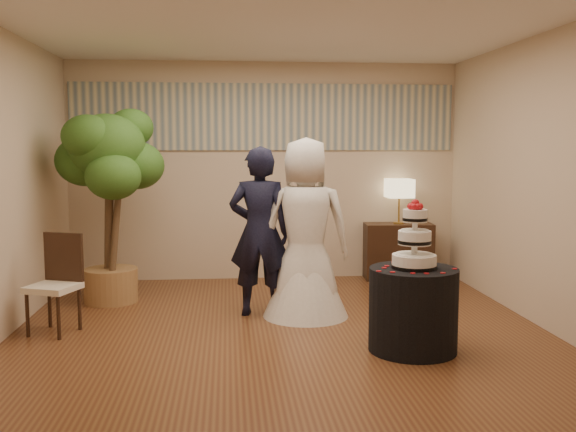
{
  "coord_description": "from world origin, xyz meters",
  "views": [
    {
      "loc": [
        -0.48,
        -5.81,
        1.74
      ],
      "look_at": [
        0.1,
        0.4,
        1.05
      ],
      "focal_mm": 40.0,
      "sensor_mm": 36.0,
      "label": 1
    }
  ],
  "objects": [
    {
      "name": "floor",
      "position": [
        0.0,
        0.0,
        0.0
      ],
      "size": [
        5.0,
        5.0,
        0.0
      ],
      "primitive_type": "cube",
      "color": "brown",
      "rests_on": "ground"
    },
    {
      "name": "ceiling",
      "position": [
        0.0,
        0.0,
        2.8
      ],
      "size": [
        5.0,
        5.0,
        0.0
      ],
      "primitive_type": "cube",
      "color": "white",
      "rests_on": "wall_back"
    },
    {
      "name": "wall_back",
      "position": [
        0.0,
        2.5,
        1.4
      ],
      "size": [
        5.0,
        0.06,
        2.8
      ],
      "primitive_type": "cube",
      "color": "beige",
      "rests_on": "ground"
    },
    {
      "name": "wall_front",
      "position": [
        0.0,
        -2.5,
        1.4
      ],
      "size": [
        5.0,
        0.06,
        2.8
      ],
      "primitive_type": "cube",
      "color": "beige",
      "rests_on": "ground"
    },
    {
      "name": "wall_right",
      "position": [
        2.5,
        0.0,
        1.4
      ],
      "size": [
        0.06,
        5.0,
        2.8
      ],
      "primitive_type": "cube",
      "color": "beige",
      "rests_on": "ground"
    },
    {
      "name": "mural_border",
      "position": [
        0.0,
        2.48,
        2.1
      ],
      "size": [
        4.9,
        0.02,
        0.85
      ],
      "primitive_type": "cube",
      "color": "#9EA090",
      "rests_on": "wall_back"
    },
    {
      "name": "groom",
      "position": [
        -0.17,
        0.65,
        0.86
      ],
      "size": [
        0.7,
        0.52,
        1.73
      ],
      "primitive_type": "imported",
      "rotation": [
        0.0,
        0.0,
        2.96
      ],
      "color": "black",
      "rests_on": "floor"
    },
    {
      "name": "bride",
      "position": [
        0.3,
        0.57,
        0.91
      ],
      "size": [
        0.95,
        0.93,
        1.82
      ],
      "primitive_type": "imported",
      "rotation": [
        0.0,
        0.0,
        3.07
      ],
      "color": "white",
      "rests_on": "floor"
    },
    {
      "name": "cake_table",
      "position": [
        1.07,
        -0.63,
        0.36
      ],
      "size": [
        0.91,
        0.91,
        0.71
      ],
      "primitive_type": "cylinder",
      "rotation": [
        0.0,
        0.0,
        0.25
      ],
      "color": "black",
      "rests_on": "floor"
    },
    {
      "name": "wedding_cake",
      "position": [
        1.07,
        -0.63,
        1.0
      ],
      "size": [
        0.38,
        0.38,
        0.58
      ],
      "primitive_type": null,
      "color": "white",
      "rests_on": "cake_table"
    },
    {
      "name": "console",
      "position": [
        1.72,
        2.29,
        0.36
      ],
      "size": [
        0.89,
        0.44,
        0.73
      ],
      "primitive_type": "cube",
      "rotation": [
        0.0,
        0.0,
        -0.06
      ],
      "color": "black",
      "rests_on": "floor"
    },
    {
      "name": "table_lamp",
      "position": [
        1.72,
        2.29,
        1.02
      ],
      "size": [
        0.33,
        0.33,
        0.58
      ],
      "primitive_type": null,
      "color": "beige",
      "rests_on": "console"
    },
    {
      "name": "ficus_tree",
      "position": [
        -1.79,
        1.36,
        1.1
      ],
      "size": [
        1.05,
        1.05,
        2.2
      ],
      "primitive_type": null,
      "rotation": [
        0.0,
        0.0,
        -1.57
      ],
      "color": "#325F1E",
      "rests_on": "floor"
    },
    {
      "name": "side_chair",
      "position": [
        -2.1,
        0.18,
        0.46
      ],
      "size": [
        0.55,
        0.56,
        0.92
      ],
      "primitive_type": null,
      "rotation": [
        0.0,
        0.0,
        -0.36
      ],
      "color": "black",
      "rests_on": "floor"
    }
  ]
}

